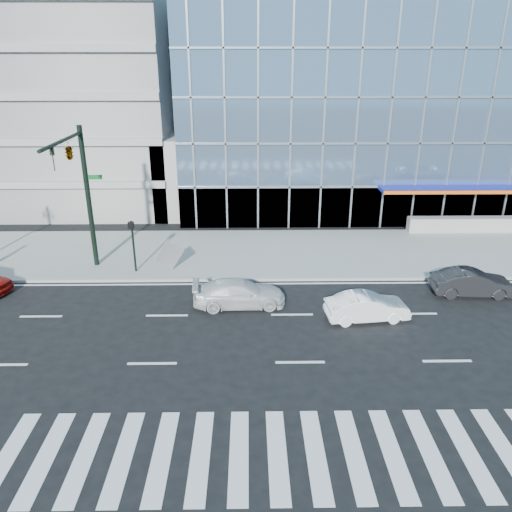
# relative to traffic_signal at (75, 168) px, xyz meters

# --- Properties ---
(ground) EXTENTS (160.00, 160.00, 0.00)m
(ground) POSITION_rel_traffic_signal_xyz_m (11.00, -4.57, -6.16)
(ground) COLOR black
(ground) RESTS_ON ground
(sidewalk) EXTENTS (120.00, 8.00, 0.15)m
(sidewalk) POSITION_rel_traffic_signal_xyz_m (11.00, 3.43, -6.09)
(sidewalk) COLOR gray
(sidewalk) RESTS_ON ground
(theatre_building) EXTENTS (42.00, 26.00, 15.00)m
(theatre_building) POSITION_rel_traffic_signal_xyz_m (25.00, 21.43, 1.34)
(theatre_building) COLOR #6586A9
(theatre_building) RESTS_ON ground
(parking_garage) EXTENTS (24.00, 24.00, 20.00)m
(parking_garage) POSITION_rel_traffic_signal_xyz_m (-9.00, 21.43, 3.84)
(parking_garage) COLOR gray
(parking_garage) RESTS_ON ground
(ramp_block) EXTENTS (6.00, 8.00, 6.00)m
(ramp_block) POSITION_rel_traffic_signal_xyz_m (5.00, 13.43, -3.16)
(ramp_block) COLOR gray
(ramp_block) RESTS_ON ground
(traffic_signal) EXTENTS (1.14, 5.74, 8.00)m
(traffic_signal) POSITION_rel_traffic_signal_xyz_m (0.00, 0.00, 0.00)
(traffic_signal) COLOR black
(traffic_signal) RESTS_ON sidewalk
(ped_signal_post) EXTENTS (0.30, 0.33, 3.00)m
(ped_signal_post) POSITION_rel_traffic_signal_xyz_m (2.50, 0.37, -4.02)
(ped_signal_post) COLOR black
(ped_signal_post) RESTS_ON sidewalk
(white_suv) EXTENTS (4.66, 2.15, 1.32)m
(white_suv) POSITION_rel_traffic_signal_xyz_m (8.45, -3.54, -5.51)
(white_suv) COLOR silver
(white_suv) RESTS_ON ground
(white_sedan) EXTENTS (4.01, 1.77, 1.28)m
(white_sedan) POSITION_rel_traffic_signal_xyz_m (14.45, -5.04, -5.52)
(white_sedan) COLOR white
(white_sedan) RESTS_ON ground
(dark_sedan) EXTENTS (4.16, 1.63, 1.35)m
(dark_sedan) POSITION_rel_traffic_signal_xyz_m (20.45, -2.54, -5.49)
(dark_sedan) COLOR black
(dark_sedan) RESTS_ON ground
(tilted_panel) EXTENTS (1.56, 1.05, 1.83)m
(tilted_panel) POSITION_rel_traffic_signal_xyz_m (4.45, 0.53, -5.10)
(tilted_panel) COLOR gray
(tilted_panel) RESTS_ON sidewalk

